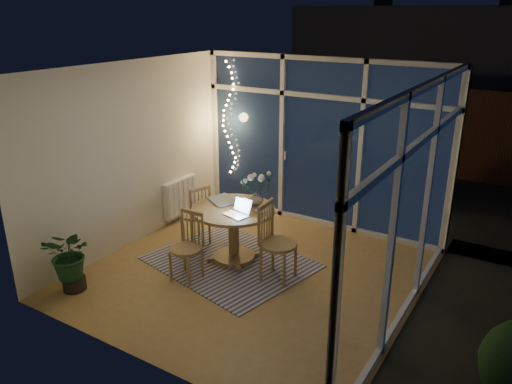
{
  "coord_description": "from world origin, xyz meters",
  "views": [
    {
      "loc": [
        3.05,
        -4.83,
        3.25
      ],
      "look_at": [
        -0.1,
        0.25,
        1.04
      ],
      "focal_mm": 35.0,
      "sensor_mm": 36.0,
      "label": 1
    }
  ],
  "objects_px": {
    "chair_right": "(279,242)",
    "flower_vase": "(256,198)",
    "laptop": "(236,207)",
    "potted_plant": "(71,262)",
    "chair_front": "(186,247)",
    "chair_left": "(195,213)",
    "dining_table": "(234,234)"
  },
  "relations": [
    {
      "from": "chair_right",
      "to": "flower_vase",
      "type": "height_order",
      "value": "chair_right"
    },
    {
      "from": "laptop",
      "to": "potted_plant",
      "type": "xyz_separation_m",
      "value": [
        -1.4,
        -1.49,
        -0.49
      ]
    },
    {
      "from": "flower_vase",
      "to": "potted_plant",
      "type": "xyz_separation_m",
      "value": [
        -1.43,
        -1.92,
        -0.48
      ]
    },
    {
      "from": "chair_front",
      "to": "flower_vase",
      "type": "bearing_deg",
      "value": 65.96
    },
    {
      "from": "potted_plant",
      "to": "chair_right",
      "type": "bearing_deg",
      "value": 37.44
    },
    {
      "from": "chair_front",
      "to": "laptop",
      "type": "xyz_separation_m",
      "value": [
        0.38,
        0.58,
        0.42
      ]
    },
    {
      "from": "potted_plant",
      "to": "chair_front",
      "type": "bearing_deg",
      "value": 41.85
    },
    {
      "from": "flower_vase",
      "to": "potted_plant",
      "type": "height_order",
      "value": "flower_vase"
    },
    {
      "from": "chair_front",
      "to": "flower_vase",
      "type": "height_order",
      "value": "flower_vase"
    },
    {
      "from": "chair_left",
      "to": "flower_vase",
      "type": "relative_size",
      "value": 4.39
    },
    {
      "from": "chair_right",
      "to": "potted_plant",
      "type": "height_order",
      "value": "chair_right"
    },
    {
      "from": "laptop",
      "to": "chair_left",
      "type": "bearing_deg",
      "value": 174.44
    },
    {
      "from": "dining_table",
      "to": "chair_left",
      "type": "xyz_separation_m",
      "value": [
        -0.77,
        0.15,
        0.08
      ]
    },
    {
      "from": "dining_table",
      "to": "flower_vase",
      "type": "xyz_separation_m",
      "value": [
        0.2,
        0.25,
        0.48
      ]
    },
    {
      "from": "laptop",
      "to": "flower_vase",
      "type": "distance_m",
      "value": 0.43
    },
    {
      "from": "dining_table",
      "to": "chair_left",
      "type": "distance_m",
      "value": 0.79
    },
    {
      "from": "dining_table",
      "to": "chair_front",
      "type": "xyz_separation_m",
      "value": [
        -0.2,
        -0.76,
        0.07
      ]
    },
    {
      "from": "dining_table",
      "to": "potted_plant",
      "type": "distance_m",
      "value": 2.07
    },
    {
      "from": "dining_table",
      "to": "chair_front",
      "type": "relative_size",
      "value": 1.23
    },
    {
      "from": "chair_front",
      "to": "laptop",
      "type": "bearing_deg",
      "value": 54.89
    },
    {
      "from": "flower_vase",
      "to": "dining_table",
      "type": "bearing_deg",
      "value": -129.16
    },
    {
      "from": "dining_table",
      "to": "chair_right",
      "type": "distance_m",
      "value": 0.8
    },
    {
      "from": "chair_right",
      "to": "chair_front",
      "type": "height_order",
      "value": "chair_right"
    },
    {
      "from": "chair_left",
      "to": "chair_front",
      "type": "relative_size",
      "value": 1.02
    },
    {
      "from": "flower_vase",
      "to": "laptop",
      "type": "bearing_deg",
      "value": -93.98
    },
    {
      "from": "chair_right",
      "to": "laptop",
      "type": "bearing_deg",
      "value": 91.1
    },
    {
      "from": "laptop",
      "to": "flower_vase",
      "type": "relative_size",
      "value": 1.49
    },
    {
      "from": "chair_left",
      "to": "chair_right",
      "type": "distance_m",
      "value": 1.58
    },
    {
      "from": "chair_front",
      "to": "laptop",
      "type": "height_order",
      "value": "laptop"
    },
    {
      "from": "chair_right",
      "to": "flower_vase",
      "type": "bearing_deg",
      "value": 53.21
    },
    {
      "from": "chair_left",
      "to": "chair_front",
      "type": "bearing_deg",
      "value": 51.93
    },
    {
      "from": "chair_front",
      "to": "potted_plant",
      "type": "bearing_deg",
      "value": -140.24
    }
  ]
}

